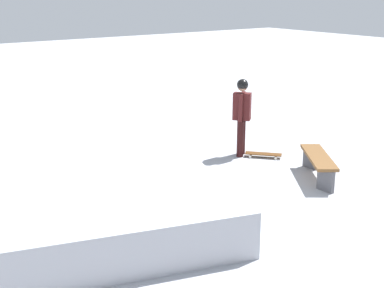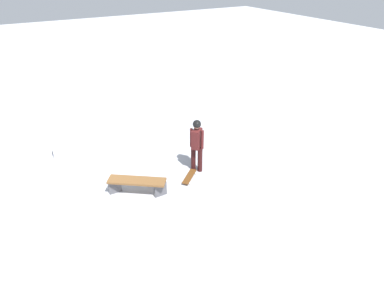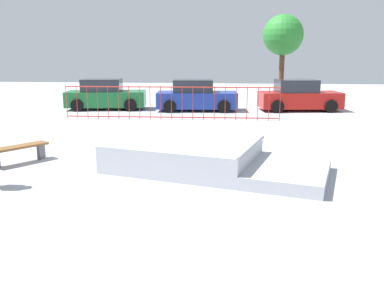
% 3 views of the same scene
% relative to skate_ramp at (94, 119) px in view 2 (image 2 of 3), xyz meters
% --- Properties ---
extents(ground_plane, '(60.00, 60.00, 0.00)m').
position_rel_skate_ramp_xyz_m(ground_plane, '(-1.90, 0.54, -0.32)').
color(ground_plane, '#A8AAB2').
extents(skate_ramp, '(5.91, 3.98, 0.74)m').
position_rel_skate_ramp_xyz_m(skate_ramp, '(0.00, 0.00, 0.00)').
color(skate_ramp, '#B0B3BB').
rests_on(skate_ramp, ground).
extents(skater, '(0.41, 0.43, 1.73)m').
position_rel_skate_ramp_xyz_m(skater, '(-4.74, -1.90, 0.69)').
color(skater, black).
rests_on(skater, ground).
extents(skateboard, '(0.68, 0.73, 0.09)m').
position_rel_skate_ramp_xyz_m(skateboard, '(-5.04, -1.47, -0.24)').
color(skateboard, '#593314').
rests_on(skateboard, ground).
extents(park_bench, '(1.26, 1.53, 0.48)m').
position_rel_skate_ramp_xyz_m(park_bench, '(-4.96, 0.15, 0.04)').
color(park_bench, brown).
rests_on(park_bench, ground).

